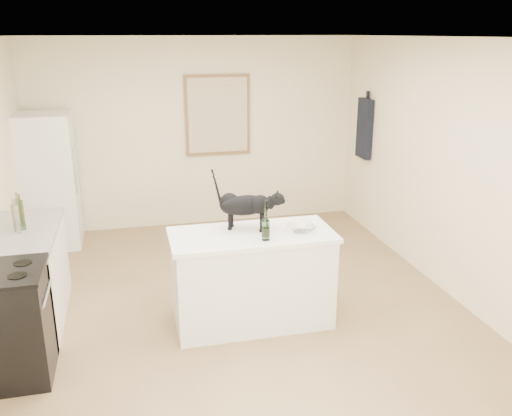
% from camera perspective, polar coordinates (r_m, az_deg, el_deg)
% --- Properties ---
extents(floor, '(5.50, 5.50, 0.00)m').
position_cam_1_polar(floor, '(5.47, -1.93, -10.87)').
color(floor, '#90734D').
rests_on(floor, ground).
extents(ceiling, '(5.50, 5.50, 0.00)m').
position_cam_1_polar(ceiling, '(4.79, -2.27, 17.52)').
color(ceiling, white).
rests_on(ceiling, ground).
extents(wall_back, '(4.50, 0.00, 4.50)m').
position_cam_1_polar(wall_back, '(7.62, -6.28, 7.78)').
color(wall_back, beige).
rests_on(wall_back, ground).
extents(wall_front, '(4.50, 0.00, 4.50)m').
position_cam_1_polar(wall_front, '(2.54, 10.86, -14.13)').
color(wall_front, beige).
rests_on(wall_front, ground).
extents(wall_right, '(0.00, 5.50, 5.50)m').
position_cam_1_polar(wall_right, '(5.83, 20.15, 3.62)').
color(wall_right, beige).
rests_on(wall_right, ground).
extents(island_base, '(1.44, 0.67, 0.86)m').
position_cam_1_polar(island_base, '(5.12, -0.42, -7.58)').
color(island_base, white).
rests_on(island_base, floor).
extents(island_top, '(1.50, 0.70, 0.04)m').
position_cam_1_polar(island_top, '(4.94, -0.43, -2.87)').
color(island_top, white).
rests_on(island_top, island_base).
extents(left_cabinets, '(0.60, 1.40, 0.86)m').
position_cam_1_polar(left_cabinets, '(5.55, -22.93, -6.97)').
color(left_cabinets, white).
rests_on(left_cabinets, floor).
extents(left_countertop, '(0.62, 1.44, 0.04)m').
position_cam_1_polar(left_countertop, '(5.39, -23.51, -2.61)').
color(left_countertop, gray).
rests_on(left_countertop, left_cabinets).
extents(stove, '(0.60, 0.60, 0.90)m').
position_cam_1_polar(stove, '(4.75, -24.55, -11.23)').
color(stove, black).
rests_on(stove, floor).
extents(fridge, '(0.68, 0.68, 1.70)m').
position_cam_1_polar(fridge, '(7.34, -21.02, 2.67)').
color(fridge, white).
rests_on(fridge, floor).
extents(artwork_frame, '(0.90, 0.03, 1.10)m').
position_cam_1_polar(artwork_frame, '(7.60, -4.04, 9.72)').
color(artwork_frame, brown).
rests_on(artwork_frame, wall_back).
extents(artwork_canvas, '(0.82, 0.00, 1.02)m').
position_cam_1_polar(artwork_canvas, '(7.58, -4.02, 9.70)').
color(artwork_canvas, beige).
rests_on(artwork_canvas, wall_back).
extents(hanging_garment, '(0.08, 0.34, 0.80)m').
position_cam_1_polar(hanging_garment, '(7.54, 11.33, 8.20)').
color(hanging_garment, black).
rests_on(hanging_garment, wall_right).
extents(black_cat, '(0.61, 0.40, 0.41)m').
position_cam_1_polar(black_cat, '(4.96, -1.14, 0.02)').
color(black_cat, black).
rests_on(black_cat, island_top).
extents(wine_bottle, '(0.09, 0.09, 0.32)m').
position_cam_1_polar(wine_bottle, '(4.71, 1.04, -1.56)').
color(wine_bottle, '#255522').
rests_on(wine_bottle, island_top).
extents(glass_bowl, '(0.27, 0.27, 0.06)m').
position_cam_1_polar(glass_bowl, '(4.98, 4.78, -2.14)').
color(glass_bowl, white).
rests_on(glass_bowl, island_top).
extents(fridge_paper, '(0.01, 0.12, 0.15)m').
position_cam_1_polar(fridge_paper, '(7.29, -18.59, 5.95)').
color(fridge_paper, beige).
rests_on(fridge_paper, fridge).
extents(counter_bottle_cluster, '(0.10, 0.27, 0.28)m').
position_cam_1_polar(counter_bottle_cluster, '(5.42, -23.70, -0.75)').
color(counter_bottle_cluster, '#A9B7A9').
rests_on(counter_bottle_cluster, left_countertop).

